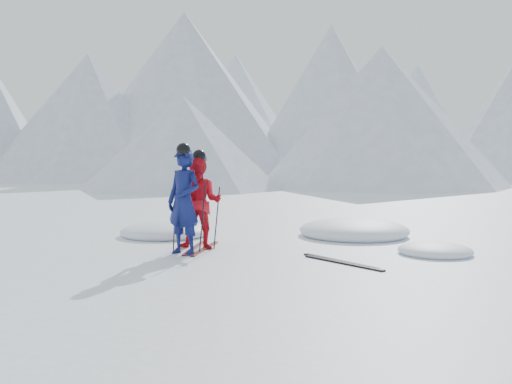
% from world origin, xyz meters
% --- Properties ---
extents(ground, '(160.00, 160.00, 0.00)m').
position_xyz_m(ground, '(0.00, 0.00, 0.00)').
color(ground, white).
rests_on(ground, ground).
extents(skier_blue, '(0.78, 0.58, 1.95)m').
position_xyz_m(skier_blue, '(-2.45, -0.85, 0.98)').
color(skier_blue, '#0D1550').
rests_on(skier_blue, ground).
extents(skier_red, '(1.04, 0.91, 1.84)m').
position_xyz_m(skier_red, '(-2.46, -0.25, 0.92)').
color(skier_red, red).
rests_on(skier_red, ground).
extents(pole_blue_left, '(0.13, 0.09, 1.30)m').
position_xyz_m(pole_blue_left, '(-2.75, -0.70, 0.65)').
color(pole_blue_left, black).
rests_on(pole_blue_left, ground).
extents(pole_blue_right, '(0.13, 0.08, 1.30)m').
position_xyz_m(pole_blue_right, '(-2.20, -0.60, 0.65)').
color(pole_blue_right, black).
rests_on(pole_blue_right, ground).
extents(pole_red_left, '(0.12, 0.10, 1.22)m').
position_xyz_m(pole_red_left, '(-2.76, -0.00, 0.61)').
color(pole_red_left, black).
rests_on(pole_red_left, ground).
extents(pole_red_right, '(0.12, 0.09, 1.22)m').
position_xyz_m(pole_red_right, '(-2.16, -0.10, 0.61)').
color(pole_red_right, black).
rests_on(pole_red_right, ground).
extents(ski_worn_left, '(0.59, 1.65, 0.03)m').
position_xyz_m(ski_worn_left, '(-2.58, -0.25, 0.01)').
color(ski_worn_left, black).
rests_on(ski_worn_left, ground).
extents(ski_worn_right, '(0.48, 1.68, 0.03)m').
position_xyz_m(ski_worn_right, '(-2.34, -0.25, 0.01)').
color(ski_worn_right, black).
rests_on(ski_worn_right, ground).
extents(ski_loose_a, '(1.53, 0.90, 0.03)m').
position_xyz_m(ski_loose_a, '(0.39, -0.44, 0.01)').
color(ski_loose_a, black).
rests_on(ski_loose_a, ground).
extents(ski_loose_b, '(1.56, 0.85, 0.03)m').
position_xyz_m(ski_loose_b, '(0.49, -0.59, 0.01)').
color(ski_loose_b, black).
rests_on(ski_loose_b, ground).
extents(snow_lumps, '(9.71, 4.71, 0.55)m').
position_xyz_m(snow_lumps, '(-0.87, 1.92, 0.00)').
color(snow_lumps, white).
rests_on(snow_lumps, ground).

